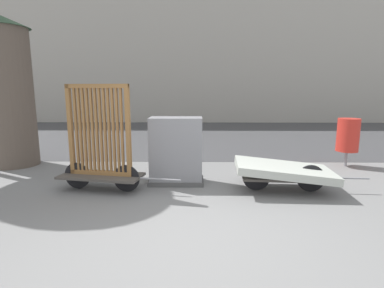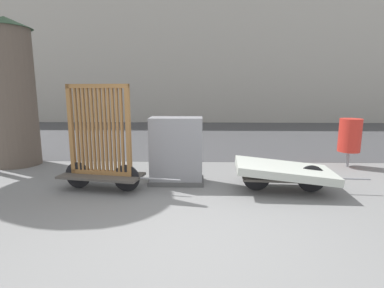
% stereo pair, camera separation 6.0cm
% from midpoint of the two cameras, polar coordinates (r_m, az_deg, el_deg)
% --- Properties ---
extents(ground_plane, '(60.00, 60.00, 0.00)m').
position_cam_midpoint_polar(ground_plane, '(3.63, -0.29, -17.84)').
color(ground_plane, slate).
extents(road_strip, '(56.00, 8.95, 0.01)m').
position_cam_midpoint_polar(road_strip, '(11.64, 1.02, 1.78)').
color(road_strip, '#424244').
rests_on(road_strip, ground_plane).
extents(building_facade, '(48.00, 4.00, 9.20)m').
position_cam_midpoint_polar(building_facade, '(18.22, 1.27, 19.33)').
color(building_facade, '#B2ADA3').
rests_on(building_facade, ground_plane).
extents(bike_cart_with_bedframe, '(2.13, 0.82, 1.81)m').
position_cam_midpoint_polar(bike_cart_with_bedframe, '(5.33, -16.68, -1.39)').
color(bike_cart_with_bedframe, '#4C4742').
rests_on(bike_cart_with_bedframe, ground_plane).
extents(bike_cart_with_mattress, '(2.25, 1.06, 0.51)m').
position_cam_midpoint_polar(bike_cart_with_mattress, '(5.35, 17.46, -5.01)').
color(bike_cart_with_mattress, '#4C4742').
rests_on(bike_cart_with_mattress, ground_plane).
extents(utility_cabinet, '(1.01, 0.55, 1.23)m').
position_cam_midpoint_polar(utility_cabinet, '(5.51, -2.68, -1.70)').
color(utility_cabinet, '#4C4C4C').
rests_on(utility_cabinet, ground_plane).
extents(trash_bin, '(0.47, 0.47, 1.09)m').
position_cam_midpoint_polar(trash_bin, '(7.56, 28.06, 1.45)').
color(trash_bin, gray).
rests_on(trash_bin, ground_plane).
extents(advertising_column, '(1.13, 1.13, 3.28)m').
position_cam_midpoint_polar(advertising_column, '(7.90, -30.99, 8.48)').
color(advertising_column, brown).
rests_on(advertising_column, ground_plane).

